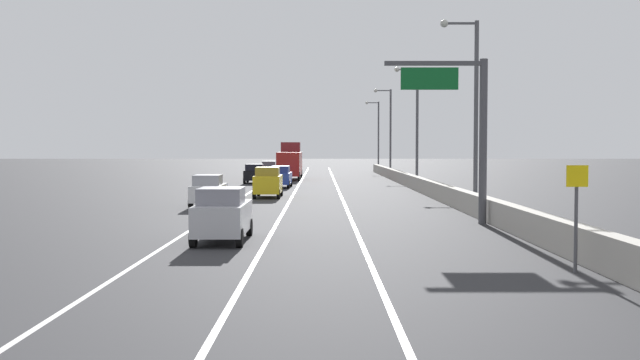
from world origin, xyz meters
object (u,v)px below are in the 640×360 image
object	(u,v)px
lamp_post_right_fourth	(392,127)
car_white_3	(212,191)
speed_advisory_sign	(580,210)
car_black_0	(258,174)
lamp_post_right_second	(475,102)
car_gray_1	(273,169)
car_yellow_4	(272,182)
box_truck	(294,162)
car_blue_5	(284,177)
lamp_post_right_fifth	(380,131)
lamp_post_right_third	(418,119)
overhead_sign_gantry	(471,120)
car_silver_2	(226,215)

from	to	relation	value
lamp_post_right_fourth	car_white_3	bearing A→B (deg)	-108.50
speed_advisory_sign	car_black_0	bearing A→B (deg)	104.84
lamp_post_right_second	car_gray_1	size ratio (longest dim) A/B	2.39
car_yellow_4	box_truck	xyz separation A→B (m)	(0.33, 28.89, 0.81)
car_blue_5	speed_advisory_sign	bearing A→B (deg)	-76.27
box_truck	lamp_post_right_fifth	bearing A→B (deg)	68.97
car_yellow_4	box_truck	size ratio (longest dim) A/B	0.47
car_yellow_4	car_blue_5	bearing A→B (deg)	89.03
speed_advisory_sign	car_yellow_4	distance (m)	32.50
lamp_post_right_third	car_yellow_4	xyz separation A→B (m)	(-11.91, -13.01, -4.96)
overhead_sign_gantry	lamp_post_right_third	xyz separation A→B (m)	(1.60, 30.74, 1.30)
lamp_post_right_second	car_silver_2	xyz separation A→B (m)	(-12.00, -13.45, -5.02)
lamp_post_right_fifth	box_truck	world-z (taller)	lamp_post_right_fifth
car_blue_5	car_silver_2	bearing A→B (deg)	-90.29
speed_advisory_sign	lamp_post_right_fifth	bearing A→B (deg)	89.02
overhead_sign_gantry	car_white_3	size ratio (longest dim) A/B	1.64
lamp_post_right_third	lamp_post_right_fifth	distance (m)	47.00
lamp_post_right_fourth	box_truck	bearing A→B (deg)	-146.52
car_silver_2	box_truck	bearing A→B (deg)	89.67
overhead_sign_gantry	lamp_post_right_fifth	world-z (taller)	lamp_post_right_fifth
lamp_post_right_fifth	car_white_3	world-z (taller)	lamp_post_right_fifth
lamp_post_right_second	car_blue_5	size ratio (longest dim) A/B	2.35
lamp_post_right_fourth	car_blue_5	size ratio (longest dim) A/B	2.35
car_gray_1	lamp_post_right_fourth	bearing A→B (deg)	-5.22
car_black_0	car_blue_5	distance (m)	8.42
car_silver_2	car_yellow_4	distance (m)	23.93
lamp_post_right_third	car_black_0	world-z (taller)	lamp_post_right_third
car_yellow_4	box_truck	bearing A→B (deg)	89.34
overhead_sign_gantry	lamp_post_right_fourth	bearing A→B (deg)	88.37
box_truck	car_silver_2	bearing A→B (deg)	-90.33
car_gray_1	box_truck	world-z (taller)	box_truck
overhead_sign_gantry	car_gray_1	world-z (taller)	overhead_sign_gantry
overhead_sign_gantry	car_yellow_4	xyz separation A→B (m)	(-10.31, 17.73, -3.66)
lamp_post_right_second	car_black_0	xyz separation A→B (m)	(-14.79, 30.86, -5.09)
car_blue_5	box_truck	size ratio (longest dim) A/B	0.49
overhead_sign_gantry	car_gray_1	size ratio (longest dim) A/B	1.70
lamp_post_right_third	car_yellow_4	world-z (taller)	lamp_post_right_third
speed_advisory_sign	box_truck	xyz separation A→B (m)	(-10.42, 59.56, 0.11)
speed_advisory_sign	overhead_sign_gantry	bearing A→B (deg)	91.96
lamp_post_right_second	lamp_post_right_third	xyz separation A→B (m)	(-0.12, 23.50, 0.00)
lamp_post_right_second	speed_advisory_sign	bearing A→B (deg)	-93.60
speed_advisory_sign	lamp_post_right_second	bearing A→B (deg)	86.40
lamp_post_right_second	car_silver_2	size ratio (longest dim) A/B	2.43
overhead_sign_gantry	car_gray_1	xyz separation A→B (m)	(-12.92, 55.56, -3.80)
car_yellow_4	lamp_post_right_fifth	bearing A→B (deg)	78.42
car_black_0	car_gray_1	distance (m)	17.46
lamp_post_right_fourth	car_black_0	bearing A→B (deg)	-132.18
car_white_3	lamp_post_right_fourth	bearing A→B (deg)	71.50
lamp_post_right_third	car_black_0	xyz separation A→B (m)	(-14.68, 7.36, -5.09)
box_truck	lamp_post_right_second	bearing A→B (deg)	-73.47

